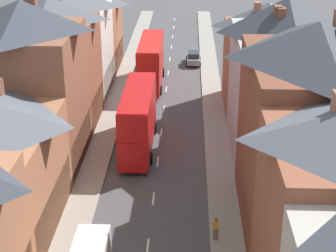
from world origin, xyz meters
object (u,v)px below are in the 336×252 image
at_px(car_near_silver, 193,58).
at_px(double_decker_bus_lead, 138,118).
at_px(car_near_blue, 141,75).
at_px(double_decker_bus_mid_street, 151,62).
at_px(pedestrian_mid_right, 216,227).

bearing_deg(car_near_silver, double_decker_bus_lead, -100.98).
bearing_deg(double_decker_bus_lead, car_near_blue, 94.12).
xyz_separation_m(double_decker_bus_mid_street, car_near_silver, (4.91, 8.56, -2.01)).
relative_size(double_decker_bus_lead, pedestrian_mid_right, 6.71).
relative_size(car_near_blue, car_near_silver, 1.14).
distance_m(double_decker_bus_mid_street, car_near_blue, 2.64).
bearing_deg(double_decker_bus_mid_street, car_near_silver, 60.17).
bearing_deg(car_near_silver, pedestrian_mid_right, -88.18).
bearing_deg(double_decker_bus_lead, double_decker_bus_mid_street, 90.00).
height_order(car_near_blue, pedestrian_mid_right, pedestrian_mid_right).
height_order(double_decker_bus_mid_street, car_near_blue, double_decker_bus_mid_street).
distance_m(double_decker_bus_mid_street, pedestrian_mid_right, 31.18).
distance_m(double_decker_bus_mid_street, car_near_silver, 10.07).
xyz_separation_m(double_decker_bus_lead, double_decker_bus_mid_street, (0.00, 16.75, 0.00)).
xyz_separation_m(double_decker_bus_lead, car_near_silver, (4.91, 25.31, -2.01)).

